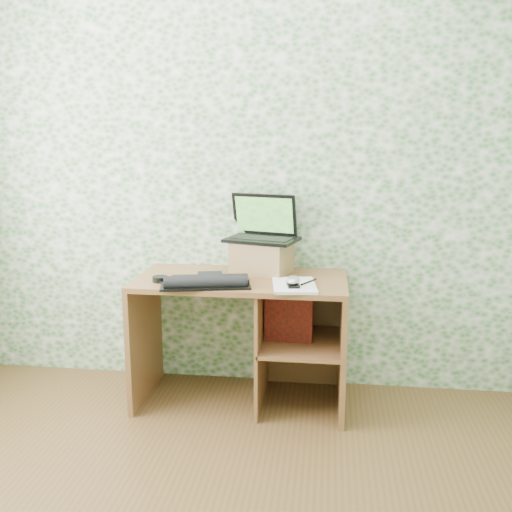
# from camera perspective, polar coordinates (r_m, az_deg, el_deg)

# --- Properties ---
(wall_back) EXTENTS (3.50, 0.00, 3.50)m
(wall_back) POSITION_cam_1_polar(r_m,az_deg,el_deg) (3.47, -0.76, 7.90)
(wall_back) COLOR white
(wall_back) RESTS_ON ground
(desk) EXTENTS (1.20, 0.60, 0.75)m
(desk) POSITION_cam_1_polar(r_m,az_deg,el_deg) (3.35, -0.07, -6.60)
(desk) COLOR brown
(desk) RESTS_ON floor
(riser) EXTENTS (0.37, 0.34, 0.19)m
(riser) POSITION_cam_1_polar(r_m,az_deg,el_deg) (3.36, 0.60, -0.09)
(riser) COLOR brown
(riser) RESTS_ON desk
(laptop) EXTENTS (0.46, 0.38, 0.27)m
(laptop) POSITION_cam_1_polar(r_m,az_deg,el_deg) (3.37, 0.69, 2.69)
(laptop) COLOR black
(laptop) RESTS_ON riser
(keyboard) EXTENTS (0.49, 0.33, 0.07)m
(keyboard) POSITION_cam_1_polar(r_m,az_deg,el_deg) (3.10, -4.80, -2.55)
(keyboard) COLOR black
(keyboard) RESTS_ON desk
(headphones) EXTENTS (0.25, 0.18, 0.03)m
(headphones) POSITION_cam_1_polar(r_m,az_deg,el_deg) (3.20, -8.15, -2.39)
(headphones) COLOR black
(headphones) RESTS_ON desk
(notepad) EXTENTS (0.27, 0.35, 0.02)m
(notepad) POSITION_cam_1_polar(r_m,az_deg,el_deg) (3.07, 3.85, -2.95)
(notepad) COLOR white
(notepad) RESTS_ON desk
(mouse) EXTENTS (0.09, 0.13, 0.04)m
(mouse) POSITION_cam_1_polar(r_m,az_deg,el_deg) (3.03, 3.73, -2.64)
(mouse) COLOR silver
(mouse) RESTS_ON notepad
(pen) EXTENTS (0.08, 0.13, 0.01)m
(pen) POSITION_cam_1_polar(r_m,az_deg,el_deg) (3.11, 5.30, -2.59)
(pen) COLOR black
(pen) RESTS_ON notepad
(red_box) EXTENTS (0.28, 0.10, 0.33)m
(red_box) POSITION_cam_1_polar(r_m,az_deg,el_deg) (3.28, 3.33, -5.70)
(red_box) COLOR maroon
(red_box) RESTS_ON desk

